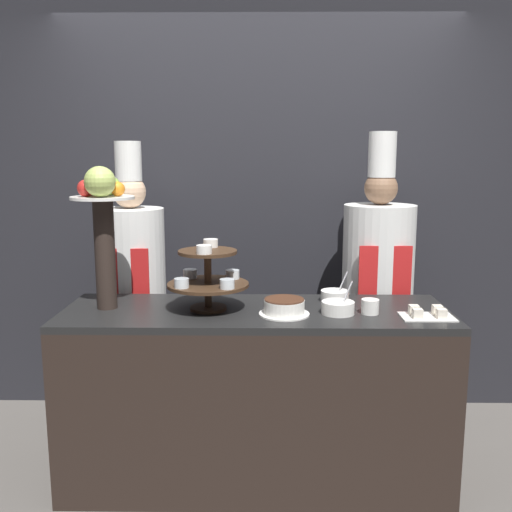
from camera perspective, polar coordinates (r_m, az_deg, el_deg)
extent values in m
cube|color=#232328|center=(3.67, 0.18, 6.16)|extent=(10.00, 0.06, 2.80)
cube|color=black|center=(2.98, -0.03, -14.03)|extent=(1.90, 0.62, 0.86)
cube|color=black|center=(2.83, -0.03, -5.69)|extent=(1.90, 0.62, 0.03)
cylinder|color=#3D2819|center=(2.83, -4.78, -5.21)|extent=(0.18, 0.18, 0.02)
cylinder|color=#3D2819|center=(2.79, -4.83, -2.43)|extent=(0.04, 0.04, 0.30)
cylinder|color=#3D2819|center=(2.80, -4.82, -2.87)|extent=(0.40, 0.40, 0.02)
cylinder|color=#3D2819|center=(2.77, -4.87, 0.41)|extent=(0.29, 0.29, 0.02)
cylinder|color=silver|center=(2.71, -7.45, -2.70)|extent=(0.07, 0.07, 0.04)
cylinder|color=green|center=(2.71, -7.45, -2.84)|extent=(0.06, 0.06, 0.03)
cylinder|color=silver|center=(2.67, -2.90, -2.80)|extent=(0.07, 0.07, 0.04)
cylinder|color=beige|center=(2.67, -2.90, -2.94)|extent=(0.06, 0.06, 0.03)
cylinder|color=silver|center=(2.88, -2.36, -1.85)|extent=(0.07, 0.07, 0.04)
cylinder|color=red|center=(2.88, -2.36, -1.98)|extent=(0.06, 0.06, 0.03)
cylinder|color=silver|center=(2.92, -6.59, -1.77)|extent=(0.07, 0.07, 0.04)
cylinder|color=gold|center=(2.92, -6.59, -1.90)|extent=(0.06, 0.06, 0.03)
cylinder|color=white|center=(2.67, -5.21, 0.66)|extent=(0.07, 0.07, 0.04)
cylinder|color=white|center=(2.86, -4.56, 1.30)|extent=(0.07, 0.07, 0.04)
cylinder|color=#2D231E|center=(2.89, -14.86, 0.15)|extent=(0.10, 0.10, 0.54)
cylinder|color=white|center=(2.86, -15.11, 5.65)|extent=(0.31, 0.31, 0.01)
sphere|color=orange|center=(2.83, -13.67, 6.53)|extent=(0.07, 0.07, 0.07)
sphere|color=#84B742|center=(2.92, -14.28, 6.81)|extent=(0.09, 0.09, 0.09)
sphere|color=orange|center=(2.90, -16.31, 6.62)|extent=(0.08, 0.08, 0.08)
sphere|color=red|center=(2.84, -16.65, 6.51)|extent=(0.08, 0.08, 0.08)
sphere|color=#ADC160|center=(2.78, -15.35, 7.17)|extent=(0.15, 0.15, 0.15)
cylinder|color=white|center=(2.73, 2.83, -5.81)|extent=(0.24, 0.24, 0.01)
cylinder|color=white|center=(2.72, 2.84, -5.07)|extent=(0.19, 0.19, 0.06)
cylinder|color=#472819|center=(2.72, 2.84, -4.36)|extent=(0.19, 0.19, 0.01)
cylinder|color=white|center=(2.79, 11.33, -4.98)|extent=(0.08, 0.08, 0.07)
cube|color=white|center=(2.80, 16.75, -5.84)|extent=(0.25, 0.16, 0.01)
cube|color=silver|center=(2.75, 15.84, -5.55)|extent=(0.04, 0.04, 0.04)
cube|color=silver|center=(2.78, 18.05, -5.49)|extent=(0.04, 0.04, 0.04)
cube|color=silver|center=(2.81, 15.51, -5.21)|extent=(0.04, 0.04, 0.04)
cube|color=silver|center=(2.84, 17.68, -5.16)|extent=(0.04, 0.04, 0.04)
cylinder|color=white|center=(2.77, 8.19, -5.13)|extent=(0.16, 0.16, 0.06)
cylinder|color=#BCBCC1|center=(2.76, 9.12, -3.62)|extent=(0.05, 0.01, 0.11)
cylinder|color=white|center=(3.00, 7.87, -3.98)|extent=(0.14, 0.14, 0.06)
cylinder|color=#BCBCC1|center=(2.99, 8.67, -2.60)|extent=(0.05, 0.01, 0.11)
cube|color=#28282D|center=(3.59, -11.92, -10.48)|extent=(0.29, 0.16, 0.81)
cylinder|color=white|center=(3.42, -12.32, 0.16)|extent=(0.39, 0.39, 0.54)
cube|color=red|center=(3.26, -12.98, -2.26)|extent=(0.27, 0.01, 0.35)
sphere|color=#DBB28E|center=(3.38, -12.56, 6.28)|extent=(0.19, 0.19, 0.19)
cylinder|color=white|center=(3.37, -12.67, 9.24)|extent=(0.15, 0.15, 0.22)
cube|color=#28282D|center=(3.57, 11.75, -10.48)|extent=(0.31, 0.17, 0.82)
cylinder|color=silver|center=(3.39, 12.16, 0.42)|extent=(0.41, 0.41, 0.55)
cube|color=red|center=(3.22, 12.76, -2.08)|extent=(0.29, 0.01, 0.35)
sphere|color=#846047|center=(3.35, 12.39, 6.64)|extent=(0.19, 0.19, 0.19)
cylinder|color=white|center=(3.35, 12.51, 9.88)|extent=(0.16, 0.16, 0.26)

